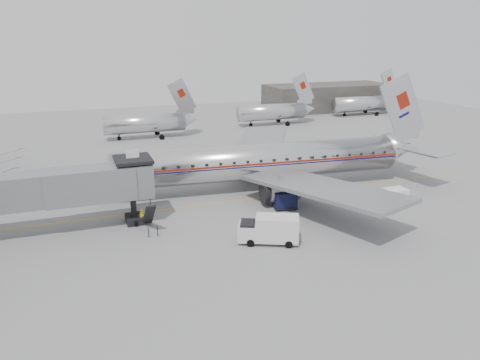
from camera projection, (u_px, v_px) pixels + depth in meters
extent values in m
plane|color=slate|center=(237.00, 223.00, 45.17)|extent=(160.00, 160.00, 0.00)
cube|color=#363331|center=(328.00, 97.00, 112.87)|extent=(30.00, 12.00, 6.00)
cube|color=gold|center=(244.00, 200.00, 51.53)|extent=(60.00, 0.15, 0.01)
cube|color=#5C5E60|center=(91.00, 184.00, 42.83)|extent=(8.00, 3.00, 3.10)
cube|color=#5C5E60|center=(134.00, 179.00, 44.51)|extent=(3.20, 3.60, 3.20)
cube|color=black|center=(133.00, 159.00, 43.94)|extent=(3.40, 3.80, 0.30)
cube|color=white|center=(132.00, 154.00, 43.79)|extent=(1.20, 0.15, 0.80)
cylinder|color=black|center=(134.00, 209.00, 44.91)|extent=(0.56, 0.56, 2.80)
cube|color=black|center=(134.00, 219.00, 45.22)|extent=(1.60, 2.20, 0.70)
cylinder|color=black|center=(136.00, 223.00, 44.34)|extent=(0.30, 0.60, 0.60)
cylinder|color=black|center=(133.00, 216.00, 46.13)|extent=(0.30, 0.60, 0.60)
cube|color=black|center=(149.00, 215.00, 43.18)|extent=(0.90, 3.20, 2.90)
cylinder|color=silver|center=(145.00, 124.00, 81.37)|extent=(14.00, 3.20, 3.20)
cube|color=silver|center=(182.00, 96.00, 82.30)|extent=(5.17, 0.26, 6.52)
cylinder|color=black|center=(119.00, 137.00, 80.51)|extent=(0.24, 0.24, 1.00)
cylinder|color=silver|center=(272.00, 112.00, 93.52)|extent=(14.00, 3.20, 3.20)
cube|color=silver|center=(303.00, 88.00, 94.45)|extent=(5.17, 0.26, 6.52)
cylinder|color=black|center=(251.00, 124.00, 92.66)|extent=(0.24, 0.24, 1.00)
cylinder|color=silver|center=(362.00, 103.00, 105.01)|extent=(14.00, 3.20, 3.20)
cube|color=silver|center=(389.00, 83.00, 105.95)|extent=(5.17, 0.26, 6.52)
cylinder|color=black|center=(344.00, 114.00, 104.16)|extent=(0.24, 0.24, 1.00)
cylinder|color=silver|center=(259.00, 162.00, 54.22)|extent=(33.49, 6.92, 4.10)
cone|color=silver|center=(95.00, 173.00, 49.61)|extent=(3.66, 4.37, 4.10)
cone|color=silver|center=(401.00, 148.00, 58.78)|extent=(4.75, 4.26, 3.90)
cube|color=maroon|center=(260.00, 159.00, 54.14)|extent=(33.49, 6.97, 0.20)
cube|color=#0E084D|center=(259.00, 161.00, 54.21)|extent=(33.49, 6.97, 0.11)
cube|color=silver|center=(402.00, 108.00, 57.18)|extent=(6.81, 0.91, 8.52)
cube|color=gray|center=(261.00, 144.00, 64.34)|extent=(13.90, 18.47, 1.32)
cube|color=gray|center=(322.00, 188.00, 45.97)|extent=(11.57, 18.75, 1.32)
cylinder|color=gray|center=(250.00, 163.00, 60.18)|extent=(3.95, 2.64, 2.33)
cylinder|color=gray|center=(281.00, 190.00, 49.56)|extent=(3.95, 2.64, 2.33)
cylinder|color=black|center=(124.00, 194.00, 51.08)|extent=(0.22, 0.22, 1.44)
cylinder|color=black|center=(269.00, 174.00, 58.19)|extent=(0.29, 0.29, 1.55)
cylinder|color=black|center=(269.00, 176.00, 58.27)|extent=(1.14, 0.48, 1.11)
cylinder|color=black|center=(286.00, 188.00, 52.88)|extent=(0.29, 0.29, 1.55)
cylinder|color=black|center=(285.00, 191.00, 52.97)|extent=(1.14, 0.48, 1.11)
cube|color=silver|center=(277.00, 228.00, 40.46)|extent=(4.20, 3.41, 2.15)
cube|color=silver|center=(248.00, 232.00, 40.78)|extent=(2.30, 2.45, 1.43)
cube|color=black|center=(248.00, 225.00, 40.60)|extent=(1.85, 2.10, 0.61)
cylinder|color=black|center=(251.00, 243.00, 40.07)|extent=(0.70, 0.51, 0.66)
cylinder|color=black|center=(252.00, 234.00, 41.83)|extent=(0.70, 0.51, 0.66)
cylinder|color=black|center=(289.00, 244.00, 39.82)|extent=(0.70, 0.51, 0.66)
cylinder|color=black|center=(288.00, 235.00, 41.57)|extent=(0.70, 0.51, 0.66)
cube|color=black|center=(285.00, 199.00, 48.62)|extent=(2.51, 2.06, 1.57)
cube|color=black|center=(285.00, 206.00, 48.87)|extent=(2.64, 2.19, 0.13)
cylinder|color=black|center=(278.00, 210.00, 48.11)|extent=(0.36, 0.19, 0.34)
cylinder|color=black|center=(295.00, 209.00, 48.40)|extent=(0.36, 0.19, 0.34)
cylinder|color=black|center=(275.00, 205.00, 49.38)|extent=(0.36, 0.19, 0.34)
cylinder|color=black|center=(291.00, 204.00, 49.67)|extent=(0.36, 0.19, 0.34)
cube|color=silver|center=(395.00, 196.00, 49.53)|extent=(2.28, 1.73, 1.57)
cube|color=black|center=(395.00, 203.00, 49.78)|extent=(2.39, 1.84, 0.13)
cylinder|color=black|center=(392.00, 207.00, 48.89)|extent=(0.34, 0.14, 0.34)
cylinder|color=black|center=(406.00, 205.00, 49.51)|extent=(0.34, 0.14, 0.34)
cylinder|color=black|center=(384.00, 203.00, 50.09)|extent=(0.34, 0.14, 0.34)
cylinder|color=black|center=(397.00, 201.00, 50.71)|extent=(0.34, 0.14, 0.34)
imported|color=yellow|center=(142.00, 216.00, 44.77)|extent=(0.67, 0.61, 1.53)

